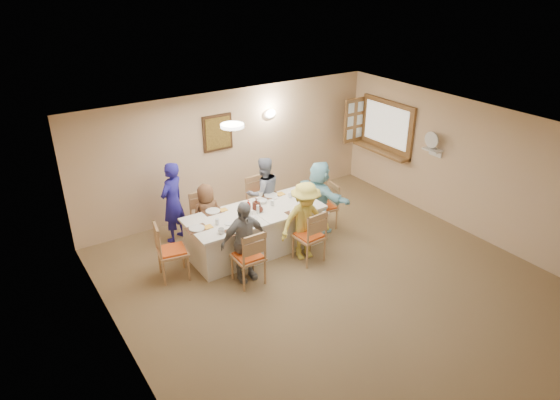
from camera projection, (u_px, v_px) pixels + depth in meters
ground at (338, 288)px, 7.98m from camera, size 7.00×7.00×0.00m
room_walls at (344, 203)px, 7.32m from camera, size 7.00×7.00×7.00m
wall_picture at (218, 133)px, 9.70m from camera, size 0.62×0.05×0.72m
wall_sconce at (270, 114)px, 10.19m from camera, size 0.26×0.09×0.18m
ceiling_light at (232, 126)px, 7.54m from camera, size 0.36×0.36×0.05m
serving_hatch at (387, 127)px, 10.72m from camera, size 0.06×1.50×1.15m
hatch_sill at (381, 151)px, 10.89m from camera, size 0.30×1.50×0.05m
shutter_door at (354, 120)px, 11.17m from camera, size 0.55×0.04×1.00m
fan_shelf at (433, 150)px, 9.71m from camera, size 0.22×0.36×0.03m
desk_fan at (433, 143)px, 9.63m from camera, size 0.30×0.30×0.28m
dining_table at (255, 231)px, 8.87m from camera, size 2.44×1.03×0.76m
chair_back_left at (205, 218)px, 9.14m from camera, size 0.46×0.46×0.92m
chair_back_right at (261, 202)px, 9.73m from camera, size 0.47×0.47×0.96m
chair_front_left at (248, 256)px, 7.92m from camera, size 0.47×0.47×0.98m
chair_front_right at (309, 235)px, 8.52m from camera, size 0.49×0.49×0.98m
chair_left_end at (172, 250)px, 8.05m from camera, size 0.56×0.56×1.00m
chair_right_end at (324, 206)px, 9.61m from camera, size 0.48×0.48×0.90m
diner_back_left at (207, 215)px, 9.00m from camera, size 0.58×0.39×1.17m
diner_back_right at (264, 193)px, 9.54m from camera, size 0.78×0.65×1.43m
diner_front_left at (244, 242)px, 7.93m from camera, size 0.82×0.35×1.38m
diner_front_right at (305, 221)px, 8.51m from camera, size 1.05×0.77×1.42m
diner_right_end at (319, 196)px, 9.43m from camera, size 1.38×0.68×1.40m
caregiver at (173, 202)px, 9.05m from camera, size 0.88×0.86×1.53m
placemat_fl at (236, 231)px, 8.09m from camera, size 0.35×0.26×0.01m
plate_fl at (236, 230)px, 8.09m from camera, size 0.23×0.23×0.01m
napkin_fl at (247, 229)px, 8.14m from camera, size 0.15×0.15×0.01m
placemat_fr at (297, 213)px, 8.69m from camera, size 0.35×0.26×0.01m
plate_fr at (297, 212)px, 8.68m from camera, size 0.23×0.23×0.01m
napkin_fr at (307, 211)px, 8.73m from camera, size 0.14×0.14×0.01m
placemat_bl at (213, 211)px, 8.73m from camera, size 0.34×0.26×0.01m
plate_bl at (213, 211)px, 8.72m from camera, size 0.25×0.25×0.02m
napkin_bl at (223, 210)px, 8.77m from camera, size 0.13×0.13×0.01m
placemat_br at (271, 195)px, 9.32m from camera, size 0.34×0.25×0.01m
plate_br at (271, 195)px, 9.31m from camera, size 0.25×0.25×0.02m
napkin_br at (280, 194)px, 9.37m from camera, size 0.15×0.15×0.01m
placemat_le at (197, 229)px, 8.16m from camera, size 0.34×0.26×0.01m
plate_le at (197, 228)px, 8.16m from camera, size 0.26×0.26×0.02m
napkin_le at (208, 227)px, 8.21m from camera, size 0.14×0.14×0.01m
placemat_re at (306, 197)px, 9.26m from camera, size 0.33×0.24×0.01m
plate_re at (306, 196)px, 9.25m from camera, size 0.24×0.24×0.02m
napkin_re at (316, 195)px, 9.31m from camera, size 0.13×0.13×0.01m
teacup_a at (221, 231)px, 8.01m from camera, size 0.15×0.15×0.09m
teacup_b at (261, 194)px, 9.29m from camera, size 0.12×0.12×0.09m
bowl_a at (251, 220)px, 8.40m from camera, size 0.36×0.36×0.05m
bowl_b at (262, 201)px, 9.04m from camera, size 0.27×0.27×0.06m
condiment_ketchup at (248, 206)px, 8.64m from camera, size 0.11×0.11×0.25m
condiment_brown at (256, 204)px, 8.76m from camera, size 0.16×0.16×0.22m
condiment_malt at (260, 208)px, 8.68m from camera, size 0.19×0.19×0.15m
drinking_glass at (246, 210)px, 8.65m from camera, size 0.07×0.07×0.11m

